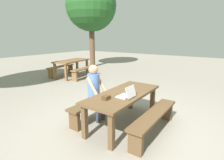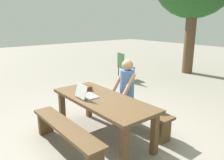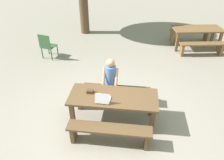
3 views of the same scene
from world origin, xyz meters
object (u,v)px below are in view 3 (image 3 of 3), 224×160
picnic_table_front (113,100)px  small_pouch (90,91)px  picnic_table_mid (197,31)px  plastic_chair (47,46)px  person_seated (110,79)px  laptop (103,99)px

picnic_table_front → small_pouch: 0.54m
picnic_table_mid → plastic_chair: bearing=-173.0°
person_seated → plastic_chair: 3.32m
picnic_table_front → person_seated: person_seated is taller
plastic_chair → person_seated: bearing=151.6°
picnic_table_front → person_seated: (-0.14, 0.64, 0.11)m
small_pouch → person_seated: 0.69m
picnic_table_front → small_pouch: size_ratio=13.45×
laptop → person_seated: size_ratio=0.25×
small_pouch → plastic_chair: bearing=127.1°
picnic_table_front → laptop: 0.31m
picnic_table_front → picnic_table_mid: 5.11m
person_seated → picnic_table_mid: person_seated is taller
plastic_chair → picnic_table_mid: plastic_chair is taller
laptop → picnic_table_mid: 5.37m
laptop → picnic_table_front: bearing=-134.4°
laptop → small_pouch: laptop is taller
picnic_table_front → laptop: (-0.19, -0.19, 0.16)m
picnic_table_front → person_seated: 0.66m
laptop → small_pouch: 0.41m
person_seated → plastic_chair: bearing=138.3°
person_seated → plastic_chair: (-2.47, 2.20, -0.24)m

